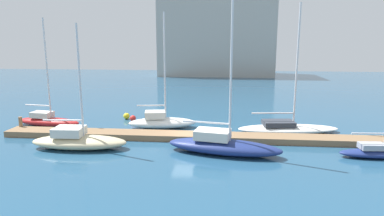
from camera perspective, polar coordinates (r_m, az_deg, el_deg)
ground_plane at (r=25.03m, az=-0.45°, el=-5.39°), size 120.00×120.00×0.00m
dock_pier at (r=24.97m, az=-0.45°, el=-4.89°), size 28.33×1.75×0.45m
dock_piling_near_end at (r=30.21m, az=-27.26°, el=-2.52°), size 0.28×0.28×1.25m
sailboat_0 at (r=31.39m, az=-23.48°, el=-1.88°), size 5.93×2.27×9.11m
sailboat_1 at (r=24.09m, az=-18.93°, el=-5.25°), size 6.61×2.47×8.37m
sailboat_2 at (r=28.22m, az=-5.26°, el=-2.25°), size 5.87×2.80×9.52m
sailboat_3 at (r=21.87m, az=5.23°, el=-6.23°), size 7.76×3.51×10.55m
sailboat_4 at (r=27.91m, az=15.95°, el=-3.15°), size 8.30×3.22×10.09m
sailboat_5 at (r=24.20m, az=29.35°, el=-6.39°), size 5.08×1.62×7.70m
mooring_buoy_red at (r=30.99m, az=-10.09°, el=-1.75°), size 0.56×0.56×0.56m
mooring_buoy_yellow at (r=31.98m, az=-11.15°, el=-1.36°), size 0.59×0.59×0.59m
harbor_building_distant at (r=73.39m, az=4.20°, el=11.77°), size 23.91×11.64×15.56m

